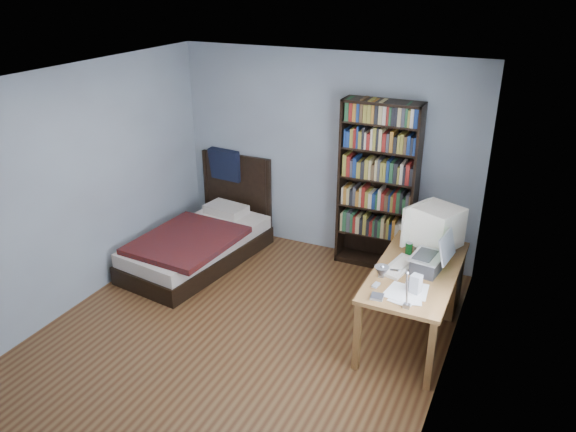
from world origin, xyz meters
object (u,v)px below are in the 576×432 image
Objects in this scene: bookshelf at (378,186)px; desk at (423,277)px; speaker at (416,284)px; keyboard at (400,266)px; desk_lamp at (386,276)px; laptop at (429,262)px; bed at (201,240)px; soda_can at (409,248)px; crt_monitor at (435,227)px.

desk is at bearing -46.83° from bookshelf.
desk is 0.96m from speaker.
keyboard is at bearing -64.62° from bookshelf.
desk_lamp is 3.26× the size of speaker.
speaker is at bearing 78.92° from desk_lamp.
bookshelf reaches higher than laptop.
bed is (-1.97, -0.80, -0.75)m from bookshelf.
desk_lamp reaches higher than bed.
keyboard is at bearing -11.09° from bed.
laptop is 1.57m from bookshelf.
crt_monitor is at bearing 34.90° from soda_can.
bookshelf is (-0.83, 0.85, 0.00)m from crt_monitor.
crt_monitor is 1.24× the size of keyboard.
soda_can is at bearing -145.10° from crt_monitor.
bookshelf is at bearing 107.81° from desk_lamp.
soda_can is (-0.20, -0.14, -0.22)m from crt_monitor.
crt_monitor is 0.33m from soda_can.
keyboard is (-0.21, -0.46, -0.26)m from crt_monitor.
bed is (-2.85, 0.49, -0.59)m from laptop.
soda_can is at bearing 121.18° from speaker.
speaker is (0.12, 0.61, -0.37)m from desk_lamp.
desk is 0.75× the size of bed.
bookshelf is (-0.74, 2.30, -0.18)m from desk_lamp.
soda_can reaches higher than desk.
soda_can is at bearing 130.72° from laptop.
bed is at bearing -157.97° from bookshelf.
laptop is 3.42× the size of soda_can.
bookshelf reaches higher than bed.
speaker is (0.24, -0.38, 0.07)m from keyboard.
speaker is at bearing -71.82° from soda_can.
soda_can is 2.66m from bed.
desk_lamp is at bearing -98.06° from laptop.
bed is (-2.60, 0.19, -0.53)m from soda_can.
speaker is at bearing -46.83° from keyboard.
soda_can is (-0.15, -0.17, 0.38)m from desk.
keyboard reaches higher than desk.
desk_lamp is 3.23m from bed.
laptop is at bearing 99.56° from speaker.
bookshelf reaches higher than crt_monitor.
keyboard is (-0.15, -0.48, 0.33)m from desk.
crt_monitor is at bearing -45.55° from bookshelf.
crt_monitor is 3.31× the size of speaker.
speaker is 3.02m from bed.
desk_lamp is 0.27× the size of bed.
bookshelf reaches higher than desk_lamp.
crt_monitor reaches higher than soda_can.
soda_can is at bearing -131.33° from desk.
speaker is (-0.02, -0.40, -0.03)m from laptop.
soda_can is at bearing -57.62° from bookshelf.
bed reaches higher than laptop.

